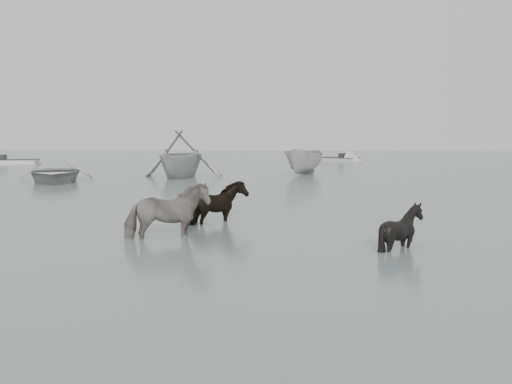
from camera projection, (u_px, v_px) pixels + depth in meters
The scene contains 9 objects.
ground at pixel (298, 237), 12.90m from camera, with size 140.00×140.00×0.00m, color slate.
pony_pinto at pixel (167, 203), 12.71m from camera, with size 0.85×1.86×1.57m, color black.
pony_dark at pixel (219, 196), 14.90m from camera, with size 1.39×1.19×1.40m, color black.
pony_black at pixel (402, 218), 11.59m from camera, with size 1.02×1.14×1.26m, color black.
rowboat_lead at pixel (54, 171), 27.94m from camera, with size 3.57×5.00×1.04m, color #A0A19D.
rowboat_trail at pixel (181, 152), 30.72m from camera, with size 4.40×5.09×2.68m, color #AAACAA.
boat_small at pixel (305, 160), 33.20m from camera, with size 1.61×4.27×1.65m, color #B6B6B1.
skiff_outer at pixel (11, 159), 44.49m from camera, with size 5.51×1.60×0.75m, color beige, non-canonical shape.
skiff_mid at pixel (339, 157), 48.33m from camera, with size 4.56×1.60×0.75m, color #B0B2AF, non-canonical shape.
Camera 1 is at (0.34, -12.76, 2.31)m, focal length 40.00 mm.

